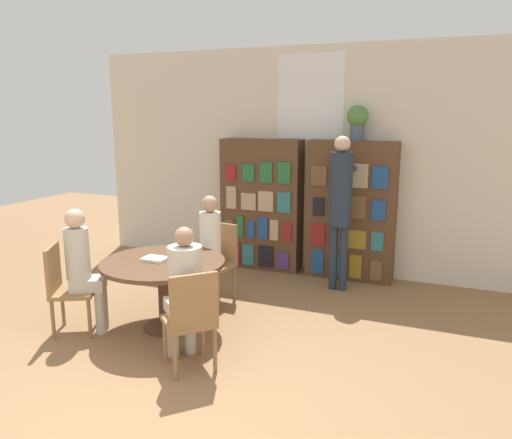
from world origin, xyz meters
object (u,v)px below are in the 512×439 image
Objects in this scene: reading_table at (163,272)px; chair_near_camera at (65,285)px; flower_vase at (358,120)px; seated_reader_right at (185,286)px; bookshelf_left at (262,205)px; bookshelf_right at (351,211)px; seated_reader_back at (83,264)px; seated_reader_left at (208,244)px; chair_far_side at (191,316)px; chair_left_side at (218,258)px; librarian_standing at (341,198)px.

chair_near_camera is (-0.84, -0.45, -0.10)m from reading_table.
flower_vase reaches higher than seated_reader_right.
bookshelf_left is 2.02× the size of chair_near_camera.
bookshelf_right is at bearing 59.02° from reading_table.
seated_reader_back reaches higher than chair_near_camera.
seated_reader_right reaches higher than reading_table.
chair_far_side is at bearing 120.11° from seated_reader_left.
flower_vase reaches higher than chair_left_side.
seated_reader_right is at bearing -108.75° from librarian_standing.
librarian_standing reaches higher than seated_reader_left.
seated_reader_back is at bearing -133.23° from librarian_standing.
seated_reader_back is (-2.09, -2.66, -1.35)m from flower_vase.
chair_far_side is at bearing 54.00° from chair_near_camera.
flower_vase is 3.64m from seated_reader_back.
chair_near_camera is 0.28m from seated_reader_back.
reading_table is at bearing -127.04° from librarian_standing.
seated_reader_left reaches higher than chair_left_side.
flower_vase reaches higher than reading_table.
seated_reader_left is (-0.03, -1.53, -0.19)m from bookshelf_left.
seated_reader_left reaches higher than chair_far_side.
bookshelf_left reaches higher than seated_reader_left.
reading_table is at bearing 90.00° from chair_left_side.
librarian_standing is at bearing -137.80° from chair_left_side.
chair_near_camera is 1.00× the size of chair_far_side.
bookshelf_left is at bearing -82.62° from chair_left_side.
librarian_standing is (0.66, 2.44, 0.65)m from chair_far_side.
seated_reader_left is at bearing 90.00° from chair_left_side.
chair_far_side is 1.55m from seated_reader_left.
seated_reader_left is 1.02× the size of seated_reader_right.
bookshelf_left is 2.02× the size of chair_left_side.
bookshelf_left is 1.47× the size of seated_reader_right.
bookshelf_left is 1.46× the size of reading_table.
chair_near_camera is 1.00× the size of chair_left_side.
seated_reader_back is at bearing -127.67° from bookshelf_right.
chair_far_side is 0.71× the size of seated_reader_left.
librarian_standing is at bearing 52.96° from reading_table.
chair_left_side is at bearing -145.38° from librarian_standing.
bookshelf_right is 2.00m from seated_reader_left.
chair_left_side is at bearing -90.20° from bookshelf_left.
librarian_standing reaches higher than seated_reader_right.
bookshelf_left is 1.24m from bookshelf_right.
bookshelf_left is at bearing -179.99° from bookshelf_right.
seated_reader_left is (-0.02, -0.18, 0.21)m from chair_left_side.
reading_table is 0.78m from seated_reader_right.
seated_reader_left is at bearing 117.02° from seated_reader_back.
reading_table is (-0.13, -2.29, -0.30)m from bookshelf_left.
flower_vase is 3.88m from chair_near_camera.
bookshelf_left is 2.78m from seated_reader_back.
seated_reader_left is at bearing -129.80° from bookshelf_right.
chair_left_side is at bearing 63.00° from chair_far_side.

